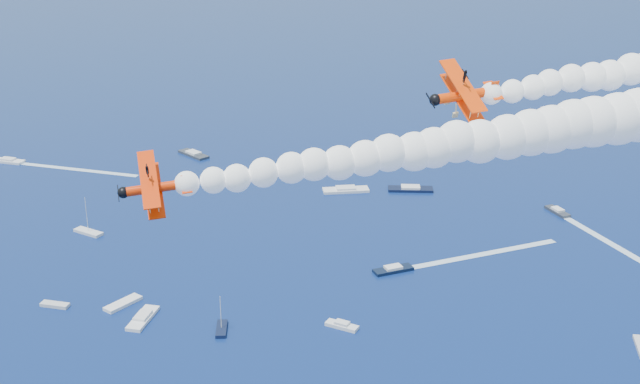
{
  "coord_description": "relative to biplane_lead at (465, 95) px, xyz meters",
  "views": [
    {
      "loc": [
        -11.09,
        -65.73,
        82.65
      ],
      "look_at": [
        -4.6,
        18.64,
        49.97
      ],
      "focal_mm": 47.38,
      "sensor_mm": 36.0,
      "label": 1
    }
  ],
  "objects": [
    {
      "name": "biplane_lead",
      "position": [
        0.0,
        0.0,
        0.0
      ],
      "size": [
        10.21,
        12.26,
        9.52
      ],
      "primitive_type": null,
      "rotation": [
        -0.43,
        0.07,
        3.35
      ],
      "color": "#FF3D05"
    },
    {
      "name": "biplane_trail",
      "position": [
        -33.39,
        -11.32,
        -5.79
      ],
      "size": [
        8.39,
        10.29,
        8.25
      ],
      "primitive_type": null,
      "rotation": [
        -0.43,
        0.07,
        3.29
      ],
      "color": "#F33105"
    },
    {
      "name": "smoke_trail_trail",
      "position": [
        -0.83,
        -6.61,
        -3.26
      ],
      "size": [
        67.36,
        24.53,
        11.74
      ],
      "primitive_type": null,
      "rotation": [
        0.0,
        0.0,
        3.29
      ],
      "color": "white"
    },
    {
      "name": "spectator_boats",
      "position": [
        -17.16,
        79.48,
        -58.52
      ],
      "size": [
        219.82,
        159.05,
        0.7
      ],
      "color": "white",
      "rests_on": "ground"
    },
    {
      "name": "boat_wakes",
      "position": [
        30.6,
        108.43,
        -58.84
      ],
      "size": [
        220.64,
        90.82,
        0.04
      ],
      "color": "white",
      "rests_on": "ground"
    }
  ]
}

